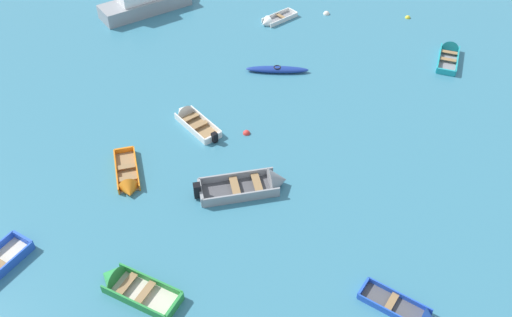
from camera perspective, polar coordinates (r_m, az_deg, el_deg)
The scene contains 12 objects.
rowboat_white_center at distance 29.69m, azimuth -6.88°, elevation 4.20°, with size 3.19×2.81×1.00m.
rowboat_grey_back_row_left at distance 25.61m, azimuth 0.24°, elevation -2.70°, with size 4.31×2.99×1.33m.
rowboat_turquoise_cluster_outer at distance 37.01m, azimuth 19.43°, elevation 10.39°, with size 1.47×3.61×1.04m.
rowboat_orange_back_row_center at distance 26.54m, azimuth -13.12°, elevation -2.37°, with size 2.39×3.36×0.93m.
rowboat_green_outer_left at distance 22.74m, azimuth -13.55°, elevation -12.51°, with size 3.63×1.97×1.14m.
kayak_deep_blue_distant_center at distance 33.32m, azimuth 2.22°, elevation 9.23°, with size 3.81×1.32×0.36m.
rowboat_white_midfield_right at distance 38.48m, azimuth 1.62°, elevation 14.07°, with size 2.42×2.83×0.88m.
rowboat_blue_midfield_left at distance 22.24m, azimuth 16.14°, elevation -15.32°, with size 3.18×1.95×0.90m.
motor_launch_grey_near_right at distance 40.62m, azimuth -10.82°, elevation 15.83°, with size 6.11×6.47×2.40m.
mooring_buoy_central at distance 39.96m, azimuth 7.31°, elevation 14.65°, with size 0.44×0.44×0.44m, color silver.
mooring_buoy_near_foreground at distance 40.54m, azimuth 15.46°, elevation 13.88°, with size 0.36×0.36×0.36m, color yellow.
mooring_buoy_far_field at distance 28.73m, azimuth -0.99°, elevation 2.61°, with size 0.38×0.38×0.38m, color red.
Camera 1 is at (4.56, 1.87, 18.37)m, focal length 38.53 mm.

